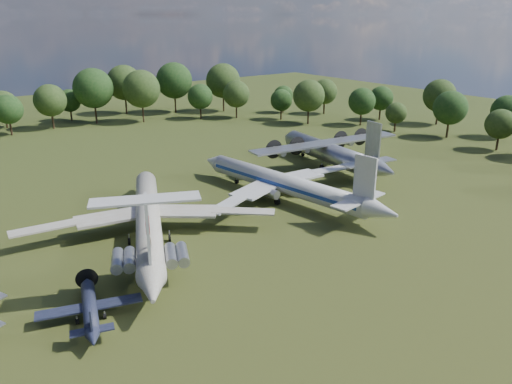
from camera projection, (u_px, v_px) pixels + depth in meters
ground at (193, 235)px, 70.36m from camera, size 300.00×300.00×0.00m
il62_airliner at (148, 223)px, 68.58m from camera, size 51.49×56.91×4.55m
tu104_jet at (284, 187)px, 83.01m from camera, size 39.42×48.98×4.48m
an12_transport at (329, 155)px, 100.73m from camera, size 38.71×42.13×4.99m
small_prop_west at (90, 311)px, 50.39m from camera, size 14.06×16.63×2.09m
person_on_il62 at (149, 241)px, 55.85m from camera, size 0.58×0.39×1.58m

